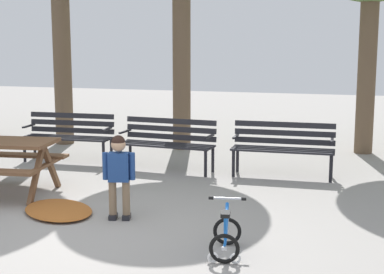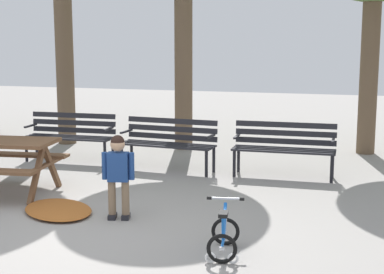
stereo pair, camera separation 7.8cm
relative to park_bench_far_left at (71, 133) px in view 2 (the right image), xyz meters
The scene contains 7 objects.
ground 4.12m from the park_bench_far_left, 59.17° to the right, with size 36.00×36.00×0.00m, color gray.
park_bench_far_left is the anchor object (origin of this frame).
park_bench_left 1.92m from the park_bench_far_left, ahead, with size 1.63×0.57×0.85m.
park_bench_right 3.80m from the park_bench_far_left, ahead, with size 1.61×0.50×0.85m.
child_standing 3.65m from the park_bench_far_left, 52.77° to the right, with size 0.38×0.22×1.03m.
kids_bicycle 5.23m from the park_bench_far_left, 44.87° to the right, with size 0.44×0.60×0.54m.
leaf_pile 3.22m from the park_bench_far_left, 64.65° to the right, with size 1.10×0.77×0.07m, color #9E5623.
Camera 2 is at (2.93, -5.64, 2.14)m, focal length 54.50 mm.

